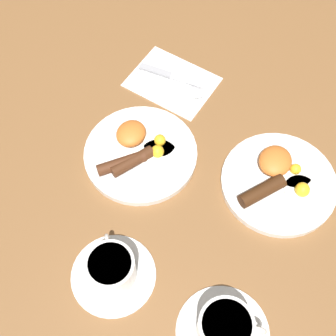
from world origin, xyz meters
The scene contains 8 objects.
ground_plane centered at (0.00, 0.00, 0.00)m, with size 3.00×3.00×0.00m, color brown.
breakfast_plate_near centered at (0.00, 0.00, 0.01)m, with size 0.23×0.23×0.04m.
breakfast_plate_far centered at (-0.06, 0.28, 0.01)m, with size 0.23×0.23×0.05m.
teacup_near centered at (0.25, 0.07, 0.03)m, with size 0.15×0.15×0.07m.
teacup_far centered at (0.25, 0.29, 0.03)m, with size 0.16×0.16×0.07m.
napkin centered at (-0.20, -0.03, 0.00)m, with size 0.14×0.19×0.01m, color white.
knife centered at (-0.22, -0.04, 0.01)m, with size 0.03×0.17×0.01m.
spoon centered at (-0.19, 0.01, 0.01)m, with size 0.03×0.16×0.01m.
Camera 1 is at (0.43, 0.27, 0.83)m, focal length 50.00 mm.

